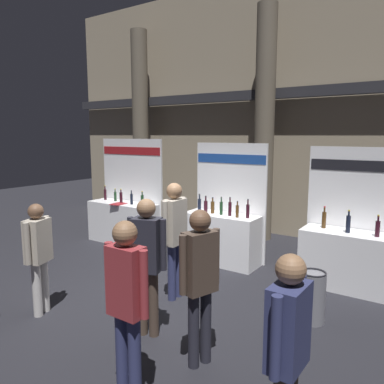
% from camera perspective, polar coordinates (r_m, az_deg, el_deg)
% --- Properties ---
extents(ground_plane, '(27.09, 27.09, 0.00)m').
position_cam_1_polar(ground_plane, '(6.25, -4.76, -15.16)').
color(ground_plane, black).
extents(hall_colonnade, '(13.55, 1.07, 6.37)m').
position_cam_1_polar(hall_colonnade, '(9.70, 12.45, 12.07)').
color(hall_colonnade, gray).
rests_on(hall_colonnade, ground_plane).
extents(exhibitor_booth_0, '(1.83, 0.72, 2.43)m').
position_cam_1_polar(exhibitor_booth_0, '(9.01, -10.26, -3.82)').
color(exhibitor_booth_0, white).
rests_on(exhibitor_booth_0, ground_plane).
extents(exhibitor_booth_1, '(1.56, 0.66, 2.37)m').
position_cam_1_polar(exhibitor_booth_1, '(7.49, 4.69, -6.24)').
color(exhibitor_booth_1, white).
rests_on(exhibitor_booth_1, ground_plane).
extents(exhibitor_booth_2, '(1.98, 0.66, 2.33)m').
position_cam_1_polar(exhibitor_booth_2, '(6.73, 24.42, -8.86)').
color(exhibitor_booth_2, white).
rests_on(exhibitor_booth_2, ground_plane).
extents(trash_bin, '(0.34, 0.34, 0.71)m').
position_cam_1_polar(trash_bin, '(5.51, 17.87, -14.93)').
color(trash_bin, slate).
rests_on(trash_bin, ground_plane).
extents(visitor_0, '(0.49, 0.33, 1.76)m').
position_cam_1_polar(visitor_0, '(4.73, -6.85, -9.56)').
color(visitor_0, '#47382D').
rests_on(visitor_0, ground_plane).
extents(visitor_2, '(0.34, 0.49, 1.59)m').
position_cam_1_polar(visitor_2, '(5.70, -22.36, -8.18)').
color(visitor_2, silver).
rests_on(visitor_2, ground_plane).
extents(visitor_3, '(0.52, 0.23, 1.75)m').
position_cam_1_polar(visitor_3, '(3.68, -9.92, -15.30)').
color(visitor_3, navy).
rests_on(visitor_3, ground_plane).
extents(visitor_4, '(0.24, 0.54, 1.68)m').
position_cam_1_polar(visitor_4, '(3.06, 14.36, -21.45)').
color(visitor_4, '#47382D').
rests_on(visitor_4, ground_plane).
extents(visitor_5, '(0.31, 0.50, 1.75)m').
position_cam_1_polar(visitor_5, '(4.12, 1.22, -12.51)').
color(visitor_5, '#23232D').
rests_on(visitor_5, ground_plane).
extents(visitor_7, '(0.24, 0.55, 1.81)m').
position_cam_1_polar(visitor_7, '(5.73, -2.67, -5.84)').
color(visitor_7, navy).
rests_on(visitor_7, ground_plane).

